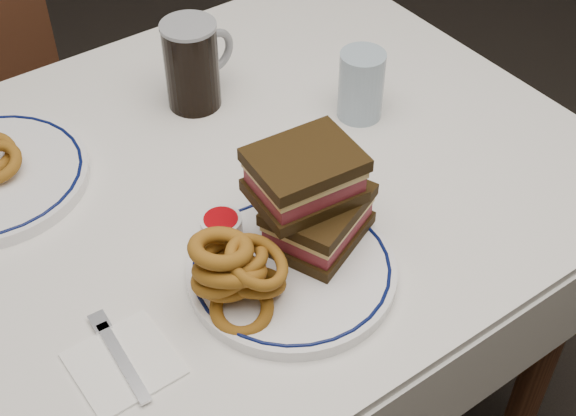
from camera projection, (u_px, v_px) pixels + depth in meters
dining_table at (183, 248)px, 1.24m from camera, size 1.27×0.87×0.75m
main_plate at (292, 270)px, 1.05m from camera, size 0.27×0.27×0.02m
reuben_sandwich at (312, 197)px, 1.03m from camera, size 0.17×0.15×0.14m
onion_rings_main at (235, 271)px, 0.98m from camera, size 0.13×0.12×0.12m
ketchup_ramekin at (221, 226)px, 1.07m from camera, size 0.06×0.06×0.03m
beer_mug at (193, 64)px, 1.28m from camera, size 0.13×0.09×0.15m
water_glass at (361, 85)px, 1.27m from camera, size 0.07×0.07×0.11m
napkin_fork at (122, 362)px, 0.95m from camera, size 0.12×0.15×0.01m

